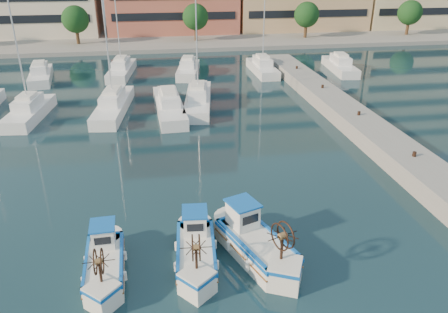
% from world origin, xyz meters
% --- Properties ---
extents(ground, '(300.00, 300.00, 0.00)m').
position_xyz_m(ground, '(0.00, 0.00, 0.00)').
color(ground, '#1B3A46').
rests_on(ground, ground).
extents(quay, '(3.00, 60.00, 1.20)m').
position_xyz_m(quay, '(13.00, 8.00, 0.60)').
color(quay, gray).
rests_on(quay, ground).
extents(yacht_marina, '(40.62, 24.27, 11.50)m').
position_xyz_m(yacht_marina, '(-3.08, 27.41, 0.53)').
color(yacht_marina, white).
rests_on(yacht_marina, ground).
extents(fishing_boat_a, '(1.79, 4.04, 2.50)m').
position_xyz_m(fishing_boat_a, '(-5.55, -0.93, 0.69)').
color(fishing_boat_a, white).
rests_on(fishing_boat_a, ground).
extents(fishing_boat_b, '(2.04, 4.30, 2.64)m').
position_xyz_m(fishing_boat_b, '(-1.54, -0.71, 0.73)').
color(fishing_boat_b, white).
rests_on(fishing_boat_b, ground).
extents(fishing_boat_c, '(3.33, 4.84, 2.92)m').
position_xyz_m(fishing_boat_c, '(1.17, -0.72, 0.80)').
color(fishing_boat_c, white).
rests_on(fishing_boat_c, ground).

